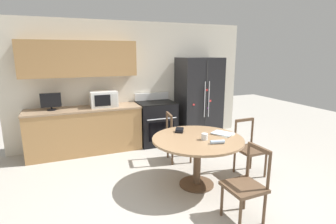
{
  "coord_description": "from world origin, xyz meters",
  "views": [
    {
      "loc": [
        -1.48,
        -2.95,
        1.96
      ],
      "look_at": [
        0.19,
        1.15,
        0.95
      ],
      "focal_mm": 28.0,
      "sensor_mm": 36.0,
      "label": 1
    }
  ],
  "objects": [
    {
      "name": "dining_chair_far",
      "position": [
        0.4,
        1.2,
        0.43
      ],
      "size": [
        0.48,
        0.48,
        0.9
      ],
      "rotation": [
        0.0,
        0.0,
        4.56
      ],
      "color": "brown",
      "rests_on": "ground_plane"
    },
    {
      "name": "back_wall",
      "position": [
        -0.3,
        2.59,
        1.45
      ],
      "size": [
        5.2,
        0.44,
        2.6
      ],
      "color": "silver",
      "rests_on": "ground_plane"
    },
    {
      "name": "countertop_tv",
      "position": [
        -1.7,
        2.32,
        1.07
      ],
      "size": [
        0.36,
        0.16,
        0.32
      ],
      "color": "black",
      "rests_on": "kitchen_counter"
    },
    {
      "name": "refrigerator",
      "position": [
        1.39,
        2.24,
        0.92
      ],
      "size": [
        0.93,
        0.71,
        1.85
      ],
      "color": "black",
      "rests_on": "ground_plane"
    },
    {
      "name": "oven_range",
      "position": [
        0.36,
        2.26,
        0.47
      ],
      "size": [
        0.78,
        0.68,
        1.08
      ],
      "color": "black",
      "rests_on": "ground_plane"
    },
    {
      "name": "dining_table",
      "position": [
        0.29,
        0.25,
        0.62
      ],
      "size": [
        1.33,
        1.33,
        0.74
      ],
      "color": "#997551",
      "rests_on": "ground_plane"
    },
    {
      "name": "kitchen_counter",
      "position": [
        -1.12,
        2.29,
        0.45
      ],
      "size": [
        2.18,
        0.64,
        0.9
      ],
      "color": "#AD7F4C",
      "rests_on": "ground_plane"
    },
    {
      "name": "folded_napkin",
      "position": [
        0.42,
        -0.07,
        0.77
      ],
      "size": [
        0.2,
        0.1,
        0.05
      ],
      "color": "#A3BCDB",
      "rests_on": "dining_table"
    },
    {
      "name": "wallet",
      "position": [
        0.15,
        0.61,
        0.77
      ],
      "size": [
        0.17,
        0.17,
        0.07
      ],
      "color": "black",
      "rests_on": "dining_table"
    },
    {
      "name": "mail_stack",
      "position": [
        0.72,
        0.26,
        0.76
      ],
      "size": [
        0.34,
        0.37,
        0.02
      ],
      "color": "white",
      "rests_on": "dining_table"
    },
    {
      "name": "candle_glass",
      "position": [
        0.34,
        0.15,
        0.78
      ],
      "size": [
        0.09,
        0.09,
        0.09
      ],
      "color": "silver",
      "rests_on": "dining_table"
    },
    {
      "name": "microwave",
      "position": [
        -0.73,
        2.29,
        1.06
      ],
      "size": [
        0.52,
        0.36,
        0.31
      ],
      "color": "white",
      "rests_on": "kitchen_counter"
    },
    {
      "name": "dining_chair_right",
      "position": [
        1.25,
        0.26,
        0.43
      ],
      "size": [
        0.43,
        0.43,
        0.9
      ],
      "rotation": [
        0.0,
        0.0,
        3.16
      ],
      "color": "brown",
      "rests_on": "ground_plane"
    },
    {
      "name": "dining_chair_near",
      "position": [
        0.41,
        -0.71,
        0.43
      ],
      "size": [
        0.43,
        0.43,
        0.9
      ],
      "rotation": [
        0.0,
        0.0,
        1.6
      ],
      "color": "brown",
      "rests_on": "ground_plane"
    },
    {
      "name": "ground_plane",
      "position": [
        0.0,
        0.0,
        0.0
      ],
      "size": [
        14.0,
        14.0,
        0.0
      ],
      "primitive_type": "plane",
      "color": "#B2ADA3"
    }
  ]
}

